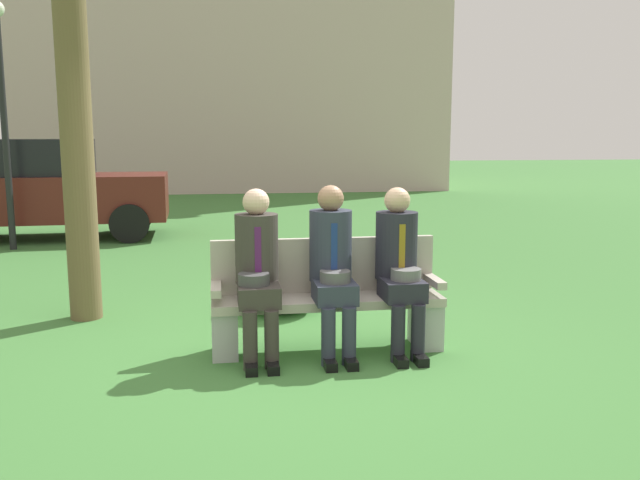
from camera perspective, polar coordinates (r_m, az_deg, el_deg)
name	(u,v)px	position (r m, az deg, el deg)	size (l,w,h in m)	color
ground_plane	(300,358)	(5.28, -1.77, -10.15)	(80.00, 80.00, 0.00)	#3E7636
park_bench	(326,298)	(5.40, 0.56, -5.08)	(1.86, 0.44, 0.90)	#B7AD9E
seated_man_left	(257,265)	(5.14, -5.44, -2.21)	(0.34, 0.72, 1.33)	#38332D
seated_man_middle	(332,262)	(5.21, 1.08, -1.91)	(0.34, 0.72, 1.35)	#2D3342
seated_man_right	(399,261)	(5.33, 6.88, -1.86)	(0.34, 0.72, 1.32)	#23232D
shrub_near_bench	(279,285)	(6.58, -3.58, -3.89)	(0.85, 0.78, 0.53)	#206722
parked_car_near	(47,189)	(12.08, -22.59, 4.06)	(3.96, 1.83, 1.68)	#591E19
street_lamp	(3,101)	(11.08, -25.77, 10.81)	(0.24, 0.24, 3.69)	black
building_backdrop	(234,26)	(24.07, -7.48, 17.87)	(13.84, 7.81, 10.89)	beige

